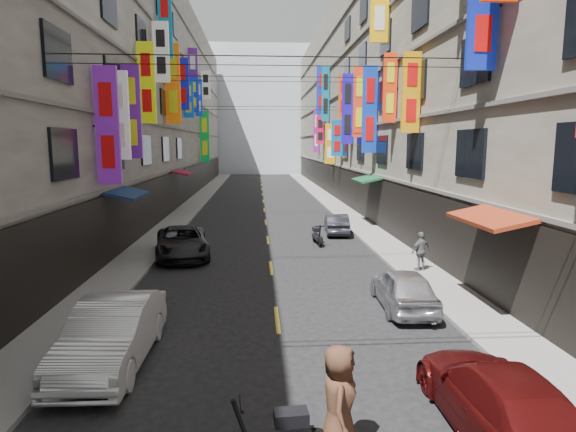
{
  "coord_description": "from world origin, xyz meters",
  "views": [
    {
      "loc": [
        -0.56,
        4.42,
        5.11
      ],
      "look_at": [
        0.07,
        14.11,
        3.67
      ],
      "focal_mm": 30.0,
      "sensor_mm": 36.0,
      "label": 1
    }
  ],
  "objects": [
    {
      "name": "scooter_far_right",
      "position": [
        2.52,
        28.64,
        0.44
      ],
      "size": [
        0.52,
        1.8,
        1.14
      ],
      "rotation": [
        0.0,
        0.0,
        3.24
      ],
      "color": "black",
      "rests_on": "ground"
    },
    {
      "name": "car_right_far",
      "position": [
        4.0,
        31.5,
        0.59
      ],
      "size": [
        1.53,
        3.65,
        1.17
      ],
      "primitive_type": "imported",
      "rotation": [
        0.0,
        0.0,
        3.06
      ],
      "color": "#282830",
      "rests_on": "ground"
    },
    {
      "name": "car_right_mid",
      "position": [
        4.0,
        18.71,
        0.65
      ],
      "size": [
        1.7,
        3.87,
        1.3
      ],
      "primitive_type": "imported",
      "rotation": [
        0.0,
        0.0,
        3.1
      ],
      "color": "silver",
      "rests_on": "ground"
    },
    {
      "name": "overhead_cables",
      "position": [
        0.0,
        30.0,
        8.8
      ],
      "size": [
        14.0,
        38.04,
        1.24
      ],
      "color": "black",
      "rests_on": "ground"
    },
    {
      "name": "sidewalk_left",
      "position": [
        -6.0,
        42.0,
        0.06
      ],
      "size": [
        2.0,
        90.0,
        0.12
      ],
      "primitive_type": "cube",
      "color": "slate",
      "rests_on": "ground"
    },
    {
      "name": "building_row_right",
      "position": [
        11.99,
        42.0,
        9.49
      ],
      "size": [
        10.14,
        90.0,
        19.0
      ],
      "color": "#A29A87",
      "rests_on": "ground"
    },
    {
      "name": "car_left_mid",
      "position": [
        -3.97,
        15.34,
        0.76
      ],
      "size": [
        1.68,
        4.62,
        1.51
      ],
      "primitive_type": "imported",
      "rotation": [
        0.0,
        0.0,
        -0.02
      ],
      "color": "silver",
      "rests_on": "ground"
    },
    {
      "name": "car_right_near",
      "position": [
        3.7,
        12.11,
        0.65
      ],
      "size": [
        1.83,
        4.48,
        1.3
      ],
      "primitive_type": "imported",
      "rotation": [
        0.0,
        0.0,
        3.14
      ],
      "color": "#550E0E",
      "rests_on": "ground"
    },
    {
      "name": "lane_markings",
      "position": [
        0.0,
        39.0,
        0.0
      ],
      "size": [
        0.12,
        80.2,
        0.01
      ],
      "color": "gold",
      "rests_on": "ground"
    },
    {
      "name": "pedestrian_rfar",
      "position": [
        5.96,
        22.79,
        0.9
      ],
      "size": [
        1.05,
        0.85,
        1.57
      ],
      "primitive_type": "imported",
      "rotation": [
        0.0,
        0.0,
        3.56
      ],
      "color": "slate",
      "rests_on": "sidewalk_right"
    },
    {
      "name": "street_awnings",
      "position": [
        -1.26,
        26.0,
        3.0
      ],
      "size": [
        13.99,
        35.2,
        0.41
      ],
      "color": "#124312",
      "rests_on": "ground"
    },
    {
      "name": "haze_block",
      "position": [
        0.0,
        92.0,
        11.0
      ],
      "size": [
        18.0,
        8.0,
        22.0
      ],
      "primitive_type": "cube",
      "color": "silver",
      "rests_on": "ground"
    },
    {
      "name": "shop_signage",
      "position": [
        -0.09,
        35.1,
        9.13
      ],
      "size": [
        14.0,
        55.0,
        12.28
      ],
      "color": "blue",
      "rests_on": "ground"
    },
    {
      "name": "car_left_far",
      "position": [
        -4.0,
        26.24,
        0.69
      ],
      "size": [
        3.1,
        5.27,
        1.38
      ],
      "primitive_type": "imported",
      "rotation": [
        0.0,
        0.0,
        0.17
      ],
      "color": "black",
      "rests_on": "ground"
    },
    {
      "name": "building_row_left",
      "position": [
        -11.99,
        42.0,
        9.49
      ],
      "size": [
        10.14,
        90.0,
        19.0
      ],
      "color": "gray",
      "rests_on": "ground"
    },
    {
      "name": "sidewalk_right",
      "position": [
        6.0,
        42.0,
        0.06
      ],
      "size": [
        2.0,
        90.0,
        0.12
      ],
      "primitive_type": "cube",
      "color": "slate",
      "rests_on": "ground"
    },
    {
      "name": "pedestrian_crossing",
      "position": [
        0.75,
        11.65,
        0.96
      ],
      "size": [
        0.79,
        1.03,
        1.92
      ],
      "primitive_type": "imported",
      "rotation": [
        0.0,
        0.0,
        1.41
      ],
      "color": "#4E2F1F",
      "rests_on": "ground"
    }
  ]
}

